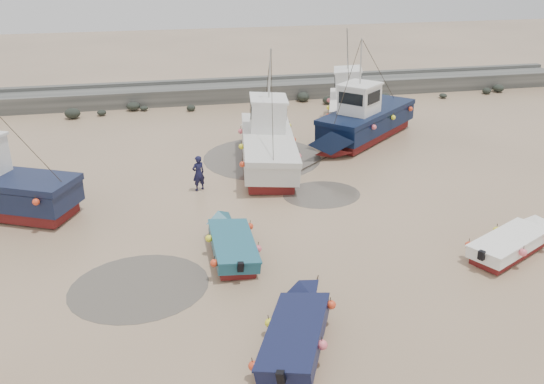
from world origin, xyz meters
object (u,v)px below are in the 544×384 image
(dinghy_3, at_px, (515,241))
(person, at_px, (200,190))
(cabin_boat_2, at_px, (363,120))
(cabin_boat_3, at_px, (350,103))
(dinghy_1, at_px, (300,329))
(dinghy_2, at_px, (230,241))
(cabin_boat_1, at_px, (266,141))

(dinghy_3, distance_m, person, 14.55)
(cabin_boat_2, relative_size, cabin_boat_3, 1.04)
(dinghy_1, bearing_deg, cabin_boat_2, 89.09)
(dinghy_3, bearing_deg, dinghy_1, -96.50)
(dinghy_2, xyz_separation_m, cabin_boat_2, (9.67, 11.62, 0.76))
(dinghy_1, xyz_separation_m, dinghy_2, (-1.46, 5.62, 0.00))
(dinghy_2, height_order, person, dinghy_2)
(cabin_boat_1, relative_size, cabin_boat_3, 1.26)
(cabin_boat_1, bearing_deg, cabin_boat_2, 28.11)
(dinghy_3, relative_size, cabin_boat_2, 0.62)
(dinghy_1, distance_m, cabin_boat_2, 19.11)
(dinghy_3, xyz_separation_m, cabin_boat_2, (-1.42, 13.76, 0.77))
(cabin_boat_1, distance_m, person, 5.06)
(dinghy_3, distance_m, cabin_boat_1, 13.80)
(cabin_boat_3, relative_size, person, 4.85)
(dinghy_1, height_order, cabin_boat_1, cabin_boat_1)
(dinghy_1, relative_size, dinghy_3, 1.01)
(dinghy_3, relative_size, person, 3.10)
(dinghy_3, height_order, cabin_boat_3, cabin_boat_3)
(dinghy_1, relative_size, cabin_boat_1, 0.51)
(cabin_boat_2, distance_m, person, 11.86)
(cabin_boat_1, height_order, cabin_boat_2, same)
(dinghy_1, distance_m, dinghy_2, 5.81)
(dinghy_1, xyz_separation_m, cabin_boat_2, (8.20, 17.24, 0.77))
(cabin_boat_3, bearing_deg, dinghy_1, -94.86)
(cabin_boat_1, bearing_deg, cabin_boat_3, 48.54)
(dinghy_2, relative_size, cabin_boat_1, 0.52)
(cabin_boat_2, height_order, person, cabin_boat_2)
(cabin_boat_2, bearing_deg, person, 77.59)
(dinghy_3, height_order, cabin_boat_2, cabin_boat_2)
(cabin_boat_3, height_order, person, cabin_boat_3)
(dinghy_1, distance_m, cabin_boat_3, 22.61)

